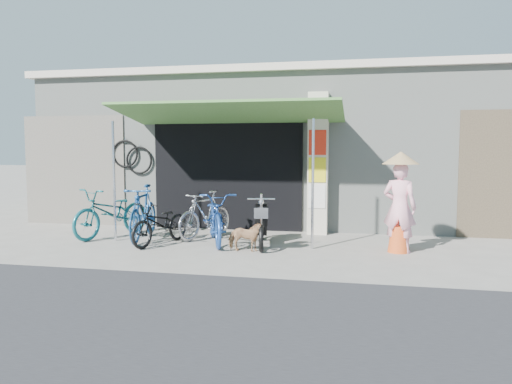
% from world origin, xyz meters
% --- Properties ---
extents(ground, '(80.00, 80.00, 0.00)m').
position_xyz_m(ground, '(0.00, 0.00, 0.00)').
color(ground, gray).
rests_on(ground, ground).
extents(road_strip, '(80.00, 6.00, 0.01)m').
position_xyz_m(road_strip, '(0.00, -4.50, 0.01)').
color(road_strip, '#323235').
rests_on(road_strip, ground).
extents(bicycle_shop, '(12.30, 5.30, 3.66)m').
position_xyz_m(bicycle_shop, '(-0.00, 5.09, 1.83)').
color(bicycle_shop, '#9EA39B').
rests_on(bicycle_shop, ground).
extents(shop_pillar, '(0.42, 0.44, 3.00)m').
position_xyz_m(shop_pillar, '(0.85, 2.45, 1.50)').
color(shop_pillar, beige).
rests_on(shop_pillar, ground).
extents(awning, '(4.60, 1.88, 2.72)m').
position_xyz_m(awning, '(-0.90, 1.63, 2.51)').
color(awning, '#407032').
rests_on(awning, ground).
extents(neighbour_left, '(2.60, 0.06, 2.60)m').
position_xyz_m(neighbour_left, '(-5.00, 2.59, 1.30)').
color(neighbour_left, '#6B665B').
rests_on(neighbour_left, ground).
extents(bike_teal, '(1.31, 2.06, 1.02)m').
position_xyz_m(bike_teal, '(-3.27, 1.15, 0.51)').
color(bike_teal, '#176069').
rests_on(bike_teal, ground).
extents(bike_blue, '(0.79, 1.89, 1.10)m').
position_xyz_m(bike_blue, '(-2.48, 0.93, 0.55)').
color(bike_blue, '#1E508C').
rests_on(bike_blue, ground).
extents(bike_black, '(0.98, 1.66, 0.82)m').
position_xyz_m(bike_black, '(-1.95, 0.57, 0.41)').
color(bike_black, black).
rests_on(bike_black, ground).
extents(bike_silver, '(1.03, 1.65, 0.96)m').
position_xyz_m(bike_silver, '(-1.34, 1.41, 0.48)').
color(bike_silver, '#ADADB2').
rests_on(bike_silver, ground).
extents(bike_navy, '(1.33, 2.02, 1.01)m').
position_xyz_m(bike_navy, '(-0.97, 0.91, 0.50)').
color(bike_navy, navy).
rests_on(bike_navy, ground).
extents(street_dog, '(0.64, 0.31, 0.53)m').
position_xyz_m(street_dog, '(-0.24, 0.26, 0.27)').
color(street_dog, '#96724F').
rests_on(street_dog, ground).
extents(moped, '(0.57, 1.68, 0.96)m').
position_xyz_m(moped, '(-0.07, 0.90, 0.44)').
color(moped, black).
rests_on(moped, ground).
extents(nun, '(0.67, 0.64, 1.77)m').
position_xyz_m(nun, '(2.42, 0.78, 0.88)').
color(nun, '#FFABBD').
rests_on(nun, ground).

